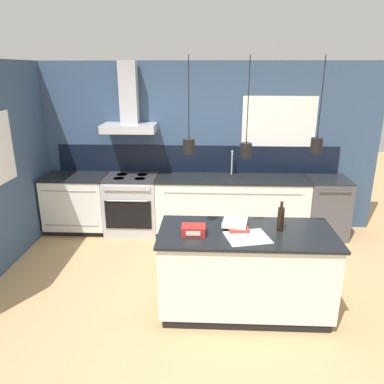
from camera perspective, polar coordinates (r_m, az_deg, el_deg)
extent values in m
plane|color=tan|center=(4.53, -0.17, -14.91)|extent=(16.00, 16.00, 0.00)
cube|color=#354C6B|center=(5.94, 0.79, 6.79)|extent=(5.60, 0.06, 2.60)
cube|color=black|center=(5.94, 0.77, 5.06)|extent=(4.42, 0.02, 0.43)
cube|color=white|center=(5.94, 13.08, 9.45)|extent=(1.12, 0.01, 0.96)
cube|color=black|center=(5.94, 13.07, 9.46)|extent=(1.04, 0.01, 0.88)
cube|color=#B5B5BA|center=(5.75, -9.53, 9.60)|extent=(0.80, 0.46, 0.12)
cube|color=#B5B5BA|center=(5.79, -9.62, 14.73)|extent=(0.26, 0.20, 0.90)
cylinder|color=black|center=(3.46, -0.46, 14.12)|extent=(0.01, 0.01, 0.74)
cylinder|color=black|center=(3.51, -0.44, 6.97)|extent=(0.11, 0.11, 0.14)
sphere|color=#F9D18C|center=(3.51, -0.44, 6.97)|extent=(0.06, 0.06, 0.06)
cylinder|color=black|center=(3.55, 8.57, 13.63)|extent=(0.01, 0.01, 0.79)
cylinder|color=black|center=(3.61, 8.22, 6.30)|extent=(0.11, 0.11, 0.14)
sphere|color=#F9D18C|center=(3.61, 8.22, 6.30)|extent=(0.06, 0.06, 0.06)
cylinder|color=black|center=(3.68, 19.14, 13.43)|extent=(0.01, 0.01, 0.73)
cylinder|color=black|center=(3.73, 18.44, 6.75)|extent=(0.11, 0.11, 0.14)
sphere|color=#F9D18C|center=(3.73, 18.44, 6.75)|extent=(0.06, 0.06, 0.06)
cube|color=#354C6B|center=(5.33, -26.90, 3.46)|extent=(0.06, 3.80, 2.60)
cube|color=black|center=(6.37, -16.66, -5.03)|extent=(0.91, 0.56, 0.09)
cube|color=white|center=(6.19, -17.11, -1.39)|extent=(0.94, 0.62, 0.79)
cube|color=gray|center=(5.83, -18.36, 0.12)|extent=(0.83, 0.01, 0.01)
cube|color=gray|center=(6.01, -17.84, -4.86)|extent=(0.83, 0.01, 0.01)
cube|color=black|center=(6.07, -17.47, 2.25)|extent=(0.97, 0.64, 0.03)
cube|color=black|center=(6.04, 5.83, -5.65)|extent=(2.22, 0.56, 0.09)
cube|color=white|center=(5.84, 5.98, -1.82)|extent=(2.29, 0.62, 0.79)
cube|color=gray|center=(5.46, 6.25, -0.24)|extent=(2.01, 0.01, 0.01)
cube|color=gray|center=(5.66, 6.06, -5.53)|extent=(2.01, 0.01, 0.01)
cube|color=black|center=(5.72, 6.12, 2.04)|extent=(2.31, 0.64, 0.03)
cube|color=#262628|center=(5.76, 6.09, 2.28)|extent=(0.48, 0.34, 0.01)
cylinder|color=#B5B5BA|center=(5.84, 6.09, 4.40)|extent=(0.02, 0.02, 0.37)
sphere|color=#B5B5BA|center=(5.80, 6.15, 6.17)|extent=(0.03, 0.03, 0.03)
cylinder|color=#B5B5BA|center=(5.74, 6.17, 5.85)|extent=(0.02, 0.12, 0.02)
cube|color=#B5B5BA|center=(5.97, -9.09, -2.02)|extent=(0.81, 0.62, 0.87)
cube|color=black|center=(5.69, -9.70, -3.46)|extent=(0.69, 0.02, 0.44)
cylinder|color=#B5B5BA|center=(5.59, -9.87, -1.35)|extent=(0.61, 0.02, 0.02)
cube|color=#B5B5BA|center=(5.55, -9.93, 0.56)|extent=(0.69, 0.02, 0.07)
cube|color=#2D2D30|center=(5.83, -9.31, 2.17)|extent=(0.81, 0.60, 0.04)
cylinder|color=black|center=(5.96, -10.63, 2.64)|extent=(0.17, 0.17, 0.00)
cylinder|color=black|center=(5.90, -7.57, 2.62)|extent=(0.17, 0.17, 0.00)
cylinder|color=black|center=(5.76, -11.11, 2.06)|extent=(0.17, 0.17, 0.00)
cylinder|color=black|center=(5.69, -7.94, 2.03)|extent=(0.17, 0.17, 0.00)
cube|color=#4C4C51|center=(6.12, 19.69, -2.29)|extent=(0.61, 0.62, 0.89)
cube|color=black|center=(5.98, 20.15, 1.79)|extent=(0.61, 0.62, 0.02)
cylinder|color=#4C4C51|center=(5.70, 21.00, 0.07)|extent=(0.45, 0.02, 0.02)
cube|color=black|center=(4.28, 7.81, -16.63)|extent=(1.67, 0.74, 0.09)
cube|color=white|center=(4.05, 8.08, -11.51)|extent=(1.74, 0.77, 0.79)
cube|color=black|center=(3.86, 8.35, -6.21)|extent=(1.79, 0.82, 0.03)
cylinder|color=black|center=(3.90, 13.35, -4.06)|extent=(0.07, 0.07, 0.25)
cylinder|color=black|center=(3.84, 13.52, -1.97)|extent=(0.03, 0.03, 0.06)
cylinder|color=#262628|center=(3.83, 13.55, -1.52)|extent=(0.03, 0.03, 0.01)
cube|color=#B2332D|center=(3.93, 6.86, -5.10)|extent=(0.24, 0.36, 0.04)
cube|color=silver|center=(3.90, 6.55, -4.64)|extent=(0.28, 0.30, 0.04)
cube|color=red|center=(3.74, 0.23, -5.80)|extent=(0.24, 0.16, 0.09)
cube|color=white|center=(3.66, 0.17, -6.34)|extent=(0.14, 0.01, 0.05)
cube|color=silver|center=(3.73, 8.43, -6.85)|extent=(0.48, 0.44, 0.01)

